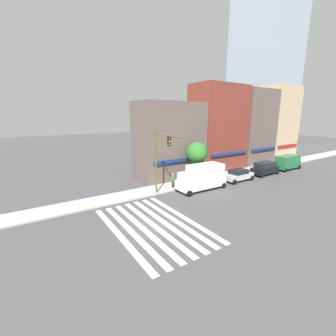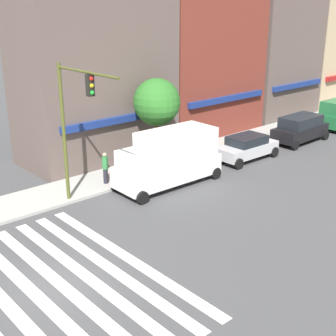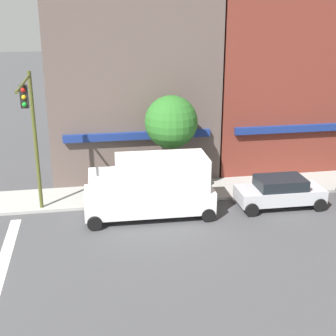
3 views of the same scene
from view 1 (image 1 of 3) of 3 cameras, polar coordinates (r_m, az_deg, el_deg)
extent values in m
plane|color=#424244|center=(19.00, -3.72, -14.26)|extent=(200.00, 200.00, 0.00)
cube|color=#9E9E99|center=(25.22, -12.33, -7.26)|extent=(120.00, 3.00, 0.15)
cube|color=silver|center=(17.90, -12.24, -16.36)|extent=(0.49, 10.80, 0.01)
cube|color=silver|center=(18.22, -9.27, -15.67)|extent=(0.49, 10.80, 0.01)
cube|color=silver|center=(18.59, -6.42, -14.96)|extent=(0.49, 10.80, 0.01)
cube|color=silver|center=(18.99, -3.72, -14.25)|extent=(0.49, 10.80, 0.01)
cube|color=silver|center=(19.44, -1.14, -13.54)|extent=(0.49, 10.80, 0.01)
cube|color=silver|center=(19.93, 1.29, -12.84)|extent=(0.49, 10.80, 0.01)
cube|color=silver|center=(20.45, 3.60, -12.16)|extent=(0.49, 10.80, 0.01)
cube|color=brown|center=(31.76, 0.41, 6.92)|extent=(9.63, 5.00, 10.59)
cube|color=navy|center=(29.97, 3.24, 2.08)|extent=(8.18, 0.30, 0.40)
cube|color=maroon|center=(37.74, 12.59, 9.80)|extent=(9.06, 5.00, 13.49)
cube|color=navy|center=(36.35, 15.30, 3.59)|extent=(7.70, 0.30, 0.40)
cube|color=brown|center=(44.55, 20.66, 9.61)|extent=(7.84, 5.00, 13.28)
cube|color=navy|center=(43.37, 23.10, 4.49)|extent=(6.66, 0.30, 0.40)
cube|color=tan|center=(51.07, 25.99, 10.10)|extent=(7.61, 5.00, 14.37)
cube|color=maroon|center=(50.07, 28.11, 5.02)|extent=(6.47, 0.30, 0.40)
cube|color=#939EAD|center=(79.17, 23.81, 26.36)|extent=(17.78, 13.59, 56.45)
cylinder|color=#474C1E|center=(25.01, -3.04, 1.02)|extent=(0.18, 0.18, 6.98)
cylinder|color=#474C1E|center=(22.53, -0.05, 8.16)|extent=(0.12, 4.73, 0.12)
cube|color=black|center=(22.39, 0.29, 6.78)|extent=(0.32, 0.24, 0.95)
sphere|color=red|center=(22.25, 0.48, 7.51)|extent=(0.18, 0.18, 0.18)
sphere|color=#EAAD14|center=(22.28, 0.48, 6.74)|extent=(0.18, 0.18, 0.18)
sphere|color=green|center=(22.32, 0.48, 5.97)|extent=(0.18, 0.18, 0.18)
cube|color=white|center=(27.37, 8.43, -3.66)|extent=(6.25, 2.34, 1.10)
cube|color=silver|center=(27.43, 9.49, -0.74)|extent=(4.39, 2.30, 1.60)
cube|color=white|center=(25.86, 5.23, -2.27)|extent=(1.78, 2.13, 0.90)
cylinder|color=black|center=(26.73, 2.49, -5.18)|extent=(0.68, 0.22, 0.68)
cylinder|color=black|center=(25.08, 5.46, -6.48)|extent=(0.68, 0.22, 0.68)
cylinder|color=black|center=(30.08, 10.83, -3.31)|extent=(0.68, 0.22, 0.68)
cylinder|color=black|center=(28.62, 13.90, -4.31)|extent=(0.68, 0.22, 0.68)
cube|color=#B7B7BC|center=(32.19, 17.40, -1.95)|extent=(4.42, 1.86, 0.70)
cube|color=black|center=(32.04, 17.47, -0.87)|extent=(2.44, 1.69, 0.55)
cylinder|color=black|center=(31.52, 14.02, -2.71)|extent=(0.68, 0.22, 0.68)
cylinder|color=black|center=(30.39, 16.52, -3.46)|extent=(0.68, 0.22, 0.68)
cylinder|color=black|center=(34.18, 18.10, -1.75)|extent=(0.68, 0.22, 0.68)
cylinder|color=black|center=(33.14, 20.52, -2.39)|extent=(0.68, 0.22, 0.68)
cube|color=black|center=(36.95, 23.34, -0.41)|extent=(4.75, 2.02, 0.85)
cube|color=black|center=(36.78, 23.45, 0.80)|extent=(3.33, 1.83, 0.75)
cylinder|color=black|center=(35.99, 20.31, -1.19)|extent=(0.68, 0.22, 0.68)
cylinder|color=black|center=(34.95, 22.81, -1.81)|extent=(0.68, 0.22, 0.68)
cylinder|color=black|center=(39.14, 23.70, -0.38)|extent=(0.68, 0.22, 0.68)
cylinder|color=black|center=(38.18, 26.07, -0.92)|extent=(0.68, 0.22, 0.68)
cube|color=#1E6638|center=(42.18, 27.99, 0.79)|extent=(5.01, 2.03, 1.00)
cube|color=#1E6638|center=(42.00, 28.14, 2.13)|extent=(4.76, 1.86, 1.00)
cylinder|color=black|center=(40.96, 25.29, 0.03)|extent=(0.68, 0.22, 0.68)
cylinder|color=black|center=(40.01, 27.71, -0.51)|extent=(0.68, 0.22, 0.68)
cylinder|color=black|center=(44.55, 28.11, 0.71)|extent=(0.68, 0.22, 0.68)
cylinder|color=black|center=(43.67, 30.39, 0.22)|extent=(0.68, 0.22, 0.68)
cylinder|color=#23232D|center=(27.54, 1.22, -4.10)|extent=(0.26, 0.26, 0.85)
cylinder|color=#2D7A3D|center=(27.32, 1.23, -2.55)|extent=(0.32, 0.32, 0.70)
sphere|color=tan|center=(27.20, 1.23, -1.61)|extent=(0.22, 0.22, 0.22)
cylinder|color=#23232D|center=(31.27, 9.56, -2.17)|extent=(0.26, 0.26, 0.85)
cylinder|color=#2D4C9E|center=(31.08, 9.62, -0.80)|extent=(0.32, 0.32, 0.70)
sphere|color=tan|center=(30.97, 9.65, 0.03)|extent=(0.22, 0.22, 0.22)
cylinder|color=red|center=(27.20, 1.89, -4.55)|extent=(0.20, 0.20, 0.65)
sphere|color=red|center=(27.08, 1.90, -3.75)|extent=(0.24, 0.24, 0.24)
cylinder|color=brown|center=(30.23, 7.20, -0.62)|extent=(0.24, 0.24, 2.90)
sphere|color=#286623|center=(29.75, 7.33, 3.94)|extent=(2.81, 2.81, 2.81)
camera|label=2|loc=(2.22, 20.34, 35.80)|focal=50.00mm
camera|label=3|loc=(15.01, 63.47, 9.86)|focal=50.00mm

